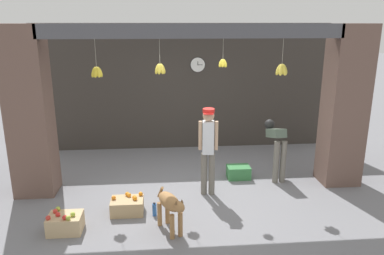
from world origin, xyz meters
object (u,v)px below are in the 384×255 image
Objects in this scene: shopkeeper at (208,145)px; fruit_crate_oranges at (127,206)px; produce_box_green at (238,172)px; dog at (170,205)px; water_bottle at (154,209)px; fruit_crate_apples at (65,223)px; worker_stooping at (276,143)px; wall_clock at (198,65)px.

fruit_crate_oranges is at bearing 29.79° from shopkeeper.
produce_box_green is at bearing 30.74° from fruit_crate_oranges.
dog is 3.39× the size of water_bottle.
fruit_crate_apples is at bearing 32.47° from shopkeeper.
dog is at bearing -63.60° from water_bottle.
worker_stooping is at bearing -148.87° from shopkeeper.
water_bottle is (-2.39, -1.35, -0.63)m from worker_stooping.
wall_clock reaches higher than shopkeeper.
worker_stooping is 0.95m from produce_box_green.
dog reaches higher than water_bottle.
produce_box_green is at bearing 174.92° from worker_stooping.
fruit_crate_oranges is at bearing 164.07° from water_bottle.
worker_stooping reaches higher than produce_box_green.
produce_box_green is at bearing -129.51° from shopkeeper.
wall_clock reaches higher than fruit_crate_apples.
wall_clock is (-1.36, 2.02, 1.32)m from worker_stooping.
shopkeeper reaches higher than fruit_crate_apples.
worker_stooping is at bearing 29.45° from water_bottle.
shopkeeper is 2.64m from fruit_crate_apples.
fruit_crate_apples is at bearing -119.75° from dog.
shopkeeper is 1.59m from worker_stooping.
water_bottle is (-0.96, -0.71, -0.83)m from shopkeeper.
dog is 2.85m from worker_stooping.
fruit_crate_oranges is (-1.40, -0.58, -0.81)m from shopkeeper.
shopkeeper is 1.72m from fruit_crate_oranges.
fruit_crate_apples is at bearing -122.17° from wall_clock.
shopkeeper reaches higher than worker_stooping.
fruit_crate_oranges is 1.16× the size of produce_box_green.
fruit_crate_apples is (-2.28, -1.08, -0.79)m from shopkeeper.
shopkeeper is at bearing 22.67° from fruit_crate_oranges.
water_bottle is at bearing -15.93° from fruit_crate_oranges.
water_bottle is at bearing -107.01° from wall_clock.
shopkeeper is 7.01× the size of water_bottle.
water_bottle is (1.32, 0.37, -0.04)m from fruit_crate_apples.
wall_clock is (0.08, 2.66, 1.12)m from shopkeeper.
fruit_crate_oranges is 2.45m from produce_box_green.
fruit_crate_oranges is 1.06× the size of fruit_crate_apples.
produce_box_green is at bearing 118.12° from dog.
wall_clock reaches higher than worker_stooping.
fruit_crate_apples is 3.46m from produce_box_green.
wall_clock is (2.35, 3.74, 1.91)m from fruit_crate_apples.
water_bottle is (-1.66, -1.38, -0.02)m from produce_box_green.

